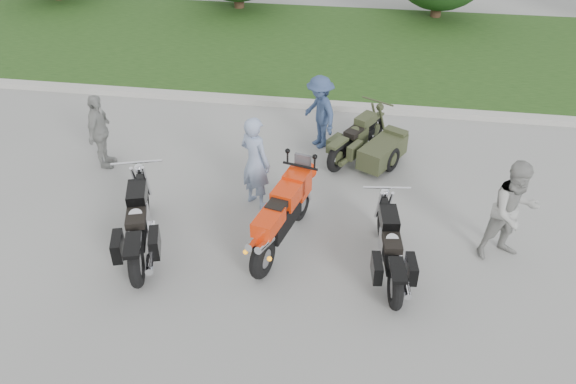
# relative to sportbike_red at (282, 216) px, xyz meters

# --- Properties ---
(ground) EXTENTS (80.00, 80.00, 0.00)m
(ground) POSITION_rel_sportbike_red_xyz_m (-0.69, -0.59, -0.64)
(ground) COLOR #9C9C97
(ground) RESTS_ON ground
(curb) EXTENTS (60.00, 0.30, 0.15)m
(curb) POSITION_rel_sportbike_red_xyz_m (-0.69, 5.41, -0.57)
(curb) COLOR #ADABA3
(curb) RESTS_ON ground
(grass_strip) EXTENTS (60.00, 8.00, 0.14)m
(grass_strip) POSITION_rel_sportbike_red_xyz_m (-0.69, 9.56, -0.57)
(grass_strip) COLOR #33581E
(grass_strip) RESTS_ON ground
(sportbike_red) EXTENTS (0.80, 2.28, 1.10)m
(sportbike_red) POSITION_rel_sportbike_red_xyz_m (0.00, 0.00, 0.00)
(sportbike_red) COLOR black
(sportbike_red) RESTS_ON ground
(cruiser_left) EXTENTS (0.97, 2.44, 0.97)m
(cruiser_left) POSITION_rel_sportbike_red_xyz_m (-2.30, -0.46, -0.15)
(cruiser_left) COLOR black
(cruiser_left) RESTS_ON ground
(cruiser_right) EXTENTS (0.54, 2.27, 0.88)m
(cruiser_right) POSITION_rel_sportbike_red_xyz_m (1.78, -0.37, -0.20)
(cruiser_right) COLOR black
(cruiser_right) RESTS_ON ground
(cruiser_sidecar) EXTENTS (1.64, 2.03, 0.84)m
(cruiser_sidecar) POSITION_rel_sportbike_red_xyz_m (1.38, 2.95, -0.25)
(cruiser_sidecar) COLOR black
(cruiser_sidecar) RESTS_ON ground
(person_stripe) EXTENTS (0.78, 0.71, 1.79)m
(person_stripe) POSITION_rel_sportbike_red_xyz_m (-0.67, 1.17, 0.25)
(person_stripe) COLOR #8A9CBC
(person_stripe) RESTS_ON ground
(person_grey) EXTENTS (1.05, 0.94, 1.77)m
(person_grey) POSITION_rel_sportbike_red_xyz_m (3.66, 0.35, 0.24)
(person_grey) COLOR #979792
(person_grey) RESTS_ON ground
(person_denim) EXTENTS (1.10, 1.19, 1.61)m
(person_denim) POSITION_rel_sportbike_red_xyz_m (0.24, 3.53, 0.16)
(person_denim) COLOR navy
(person_denim) RESTS_ON ground
(person_back) EXTENTS (0.44, 0.94, 1.57)m
(person_back) POSITION_rel_sportbike_red_xyz_m (-4.04, 2.02, 0.14)
(person_back) COLOR gray
(person_back) RESTS_ON ground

